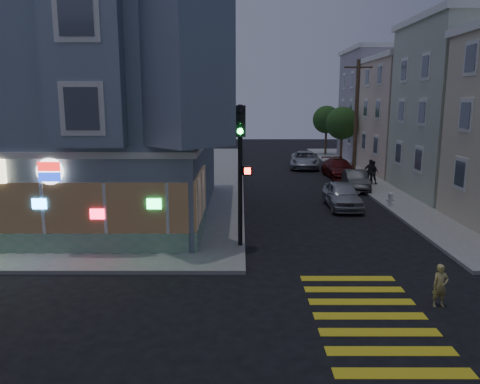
{
  "coord_description": "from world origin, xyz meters",
  "views": [
    {
      "loc": [
        2.82,
        -13.59,
        6.05
      ],
      "look_at": [
        2.79,
        5.61,
        2.27
      ],
      "focal_mm": 35.0,
      "sensor_mm": 36.0,
      "label": 1
    }
  ],
  "objects_px": {
    "street_tree_near": "(342,123)",
    "street_tree_far": "(326,120)",
    "parked_car_d": "(305,160)",
    "traffic_signal": "(241,152)",
    "fire_hydrant": "(390,199)",
    "parked_car_a": "(342,195)",
    "pedestrian_b": "(371,172)",
    "running_child": "(440,286)",
    "utility_pole": "(356,116)",
    "parked_car_b": "(356,180)",
    "parked_car_c": "(339,168)",
    "pedestrian_a": "(372,172)"
  },
  "relations": [
    {
      "from": "parked_car_d",
      "to": "parked_car_a",
      "type": "bearing_deg",
      "value": -83.08
    },
    {
      "from": "parked_car_c",
      "to": "pedestrian_b",
      "type": "bearing_deg",
      "value": -72.49
    },
    {
      "from": "street_tree_far",
      "to": "parked_car_b",
      "type": "xyz_separation_m",
      "value": [
        -1.5,
        -20.09,
        -3.27
      ]
    },
    {
      "from": "fire_hydrant",
      "to": "parked_car_b",
      "type": "bearing_deg",
      "value": 96.09
    },
    {
      "from": "parked_car_d",
      "to": "street_tree_near",
      "type": "bearing_deg",
      "value": 32.12
    },
    {
      "from": "parked_car_d",
      "to": "traffic_signal",
      "type": "height_order",
      "value": "traffic_signal"
    },
    {
      "from": "parked_car_d",
      "to": "street_tree_far",
      "type": "bearing_deg",
      "value": 76.55
    },
    {
      "from": "parked_car_b",
      "to": "traffic_signal",
      "type": "distance_m",
      "value": 15.61
    },
    {
      "from": "fire_hydrant",
      "to": "utility_pole",
      "type": "bearing_deg",
      "value": 86.58
    },
    {
      "from": "running_child",
      "to": "pedestrian_a",
      "type": "height_order",
      "value": "pedestrian_a"
    },
    {
      "from": "running_child",
      "to": "fire_hydrant",
      "type": "relative_size",
      "value": 1.65
    },
    {
      "from": "parked_car_d",
      "to": "fire_hydrant",
      "type": "distance_m",
      "value": 16.25
    },
    {
      "from": "parked_car_d",
      "to": "fire_hydrant",
      "type": "height_order",
      "value": "parked_car_d"
    },
    {
      "from": "pedestrian_a",
      "to": "utility_pole",
      "type": "bearing_deg",
      "value": -77.95
    },
    {
      "from": "pedestrian_b",
      "to": "traffic_signal",
      "type": "bearing_deg",
      "value": 74.4
    },
    {
      "from": "parked_car_a",
      "to": "traffic_signal",
      "type": "relative_size",
      "value": 0.77
    },
    {
      "from": "parked_car_d",
      "to": "pedestrian_a",
      "type": "bearing_deg",
      "value": -61.08
    },
    {
      "from": "parked_car_c",
      "to": "traffic_signal",
      "type": "relative_size",
      "value": 0.86
    },
    {
      "from": "street_tree_near",
      "to": "street_tree_far",
      "type": "height_order",
      "value": "same"
    },
    {
      "from": "parked_car_d",
      "to": "fire_hydrant",
      "type": "xyz_separation_m",
      "value": [
        2.7,
        -16.03,
        -0.19
      ]
    },
    {
      "from": "parked_car_d",
      "to": "parked_car_c",
      "type": "bearing_deg",
      "value": -61.84
    },
    {
      "from": "utility_pole",
      "to": "fire_hydrant",
      "type": "bearing_deg",
      "value": -93.42
    },
    {
      "from": "parked_car_c",
      "to": "street_tree_near",
      "type": "bearing_deg",
      "value": 73.78
    },
    {
      "from": "traffic_signal",
      "to": "street_tree_far",
      "type": "bearing_deg",
      "value": 64.73
    },
    {
      "from": "pedestrian_b",
      "to": "traffic_signal",
      "type": "height_order",
      "value": "traffic_signal"
    },
    {
      "from": "fire_hydrant",
      "to": "parked_car_a",
      "type": "bearing_deg",
      "value": 176.78
    },
    {
      "from": "parked_car_b",
      "to": "traffic_signal",
      "type": "xyz_separation_m",
      "value": [
        -7.88,
        -13.05,
        3.36
      ]
    },
    {
      "from": "parked_car_a",
      "to": "utility_pole",
      "type": "bearing_deg",
      "value": 73.77
    },
    {
      "from": "running_child",
      "to": "parked_car_d",
      "type": "xyz_separation_m",
      "value": [
        -0.14,
        28.85,
        0.1
      ]
    },
    {
      "from": "parked_car_d",
      "to": "running_child",
      "type": "bearing_deg",
      "value": -82.8
    },
    {
      "from": "street_tree_far",
      "to": "running_child",
      "type": "distance_m",
      "value": 38.83
    },
    {
      "from": "utility_pole",
      "to": "street_tree_far",
      "type": "relative_size",
      "value": 1.7
    },
    {
      "from": "street_tree_near",
      "to": "pedestrian_b",
      "type": "distance_m",
      "value": 11.09
    },
    {
      "from": "street_tree_far",
      "to": "parked_car_a",
      "type": "relative_size",
      "value": 1.2
    },
    {
      "from": "pedestrian_a",
      "to": "parked_car_b",
      "type": "height_order",
      "value": "pedestrian_a"
    },
    {
      "from": "parked_car_a",
      "to": "traffic_signal",
      "type": "height_order",
      "value": "traffic_signal"
    },
    {
      "from": "street_tree_near",
      "to": "running_child",
      "type": "height_order",
      "value": "street_tree_near"
    },
    {
      "from": "utility_pole",
      "to": "parked_car_a",
      "type": "xyz_separation_m",
      "value": [
        -3.4,
        -11.57,
        -4.05
      ]
    },
    {
      "from": "pedestrian_b",
      "to": "traffic_signal",
      "type": "xyz_separation_m",
      "value": [
        -9.25,
        -14.44,
        2.99
      ]
    },
    {
      "from": "street_tree_far",
      "to": "pedestrian_b",
      "type": "relative_size",
      "value": 3.0
    },
    {
      "from": "parked_car_b",
      "to": "utility_pole",
      "type": "bearing_deg",
      "value": 82.21
    },
    {
      "from": "parked_car_a",
      "to": "street_tree_near",
      "type": "bearing_deg",
      "value": 78.57
    },
    {
      "from": "fire_hydrant",
      "to": "street_tree_far",
      "type": "bearing_deg",
      "value": 88.0
    },
    {
      "from": "utility_pole",
      "to": "street_tree_far",
      "type": "height_order",
      "value": "utility_pole"
    },
    {
      "from": "street_tree_far",
      "to": "traffic_signal",
      "type": "relative_size",
      "value": 0.93
    },
    {
      "from": "pedestrian_b",
      "to": "pedestrian_a",
      "type": "bearing_deg",
      "value": -128.17
    },
    {
      "from": "utility_pole",
      "to": "pedestrian_a",
      "type": "height_order",
      "value": "utility_pole"
    },
    {
      "from": "running_child",
      "to": "parked_car_b",
      "type": "distance_m",
      "value": 18.55
    },
    {
      "from": "parked_car_b",
      "to": "traffic_signal",
      "type": "height_order",
      "value": "traffic_signal"
    },
    {
      "from": "utility_pole",
      "to": "running_child",
      "type": "distance_m",
      "value": 25.1
    }
  ]
}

